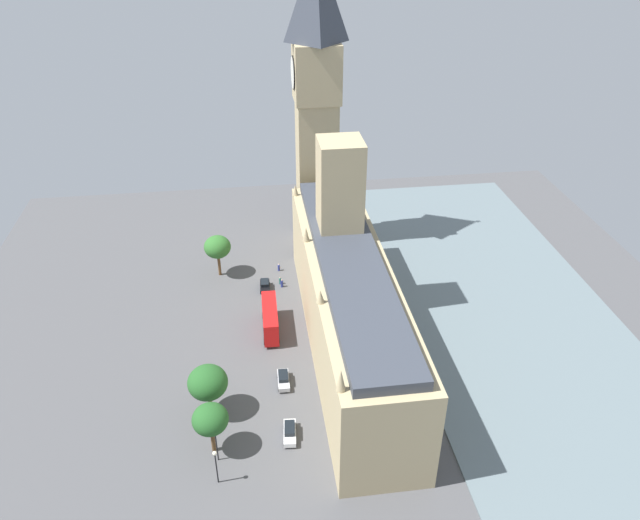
{
  "coord_description": "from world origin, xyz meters",
  "views": [
    {
      "loc": [
        13.24,
        78.03,
        66.02
      ],
      "look_at": [
        1.0,
        -12.7,
        9.54
      ],
      "focal_mm": 34.02,
      "sensor_mm": 36.0,
      "label": 1
    }
  ],
  "objects_px": {
    "pedestrian_leading": "(279,268)",
    "street_lamp_slot_11": "(216,437)",
    "pedestrian_trailing": "(280,281)",
    "street_lamp_slot_10": "(216,461)",
    "parliament_building": "(348,296)",
    "plane_tree_under_trees": "(217,247)",
    "double_decker_bus_kerbside": "(270,318)",
    "pedestrian_midblock": "(282,284)",
    "clock_tower": "(316,102)",
    "car_black_near_tower": "(265,285)",
    "plane_tree_opposite_hall": "(210,420)",
    "car_white_corner": "(290,432)",
    "car_silver_by_river_gate": "(283,379)",
    "plane_tree_far_end": "(208,383)"
  },
  "relations": [
    {
      "from": "pedestrian_trailing",
      "to": "plane_tree_under_trees",
      "type": "height_order",
      "value": "plane_tree_under_trees"
    },
    {
      "from": "car_silver_by_river_gate",
      "to": "street_lamp_slot_11",
      "type": "xyz_separation_m",
      "value": [
        9.96,
        13.57,
        3.54
      ]
    },
    {
      "from": "pedestrian_trailing",
      "to": "plane_tree_under_trees",
      "type": "relative_size",
      "value": 0.18
    },
    {
      "from": "pedestrian_trailing",
      "to": "street_lamp_slot_10",
      "type": "xyz_separation_m",
      "value": [
        11.6,
        45.1,
        3.37
      ]
    },
    {
      "from": "street_lamp_slot_10",
      "to": "clock_tower",
      "type": "bearing_deg",
      "value": -108.89
    },
    {
      "from": "pedestrian_leading",
      "to": "plane_tree_far_end",
      "type": "relative_size",
      "value": 0.19
    },
    {
      "from": "car_black_near_tower",
      "to": "double_decker_bus_kerbside",
      "type": "relative_size",
      "value": 0.4
    },
    {
      "from": "pedestrian_trailing",
      "to": "pedestrian_leading",
      "type": "distance_m",
      "value": 4.85
    },
    {
      "from": "car_black_near_tower",
      "to": "pedestrian_leading",
      "type": "relative_size",
      "value": 2.67
    },
    {
      "from": "plane_tree_far_end",
      "to": "plane_tree_under_trees",
      "type": "bearing_deg",
      "value": -91.64
    },
    {
      "from": "plane_tree_far_end",
      "to": "plane_tree_under_trees",
      "type": "xyz_separation_m",
      "value": [
        -1.07,
        -37.44,
        0.52
      ]
    },
    {
      "from": "car_silver_by_river_gate",
      "to": "plane_tree_under_trees",
      "type": "height_order",
      "value": "plane_tree_under_trees"
    },
    {
      "from": "double_decker_bus_kerbside",
      "to": "pedestrian_leading",
      "type": "xyz_separation_m",
      "value": [
        -2.9,
        -19.13,
        -1.92
      ]
    },
    {
      "from": "clock_tower",
      "to": "street_lamp_slot_11",
      "type": "xyz_separation_m",
      "value": [
        20.95,
        57.48,
        -26.26
      ]
    },
    {
      "from": "car_black_near_tower",
      "to": "double_decker_bus_kerbside",
      "type": "xyz_separation_m",
      "value": [
        -0.26,
        12.83,
        1.75
      ]
    },
    {
      "from": "double_decker_bus_kerbside",
      "to": "plane_tree_opposite_hall",
      "type": "bearing_deg",
      "value": 70.7
    },
    {
      "from": "clock_tower",
      "to": "street_lamp_slot_10",
      "type": "distance_m",
      "value": 69.88
    },
    {
      "from": "pedestrian_trailing",
      "to": "pedestrian_leading",
      "type": "relative_size",
      "value": 1.0
    },
    {
      "from": "pedestrian_midblock",
      "to": "plane_tree_opposite_hall",
      "type": "xyz_separation_m",
      "value": [
        12.46,
        38.63,
        5.12
      ]
    },
    {
      "from": "clock_tower",
      "to": "street_lamp_slot_11",
      "type": "relative_size",
      "value": 9.35
    },
    {
      "from": "double_decker_bus_kerbside",
      "to": "pedestrian_trailing",
      "type": "relative_size",
      "value": 6.66
    },
    {
      "from": "double_decker_bus_kerbside",
      "to": "plane_tree_opposite_hall",
      "type": "xyz_separation_m",
      "value": [
        9.43,
        25.39,
        3.24
      ]
    },
    {
      "from": "car_black_near_tower",
      "to": "pedestrian_trailing",
      "type": "height_order",
      "value": "car_black_near_tower"
    },
    {
      "from": "parliament_building",
      "to": "plane_tree_under_trees",
      "type": "relative_size",
      "value": 6.84
    },
    {
      "from": "parliament_building",
      "to": "pedestrian_midblock",
      "type": "height_order",
      "value": "parliament_building"
    },
    {
      "from": "clock_tower",
      "to": "pedestrian_trailing",
      "type": "xyz_separation_m",
      "value": [
        9.32,
        16.04,
        -29.98
      ]
    },
    {
      "from": "pedestrian_leading",
      "to": "plane_tree_under_trees",
      "type": "distance_m",
      "value": 13.04
    },
    {
      "from": "parliament_building",
      "to": "pedestrian_midblock",
      "type": "bearing_deg",
      "value": -62.02
    },
    {
      "from": "car_white_corner",
      "to": "street_lamp_slot_11",
      "type": "relative_size",
      "value": 0.75
    },
    {
      "from": "pedestrian_leading",
      "to": "street_lamp_slot_10",
      "type": "distance_m",
      "value": 51.41
    },
    {
      "from": "car_white_corner",
      "to": "pedestrian_midblock",
      "type": "height_order",
      "value": "car_white_corner"
    },
    {
      "from": "pedestrian_trailing",
      "to": "parliament_building",
      "type": "bearing_deg",
      "value": -59.02
    },
    {
      "from": "pedestrian_leading",
      "to": "street_lamp_slot_10",
      "type": "height_order",
      "value": "street_lamp_slot_10"
    },
    {
      "from": "clock_tower",
      "to": "plane_tree_far_end",
      "type": "height_order",
      "value": "clock_tower"
    },
    {
      "from": "pedestrian_midblock",
      "to": "plane_tree_opposite_hall",
      "type": "relative_size",
      "value": 0.21
    },
    {
      "from": "double_decker_bus_kerbside",
      "to": "pedestrian_midblock",
      "type": "relative_size",
      "value": 6.32
    },
    {
      "from": "parliament_building",
      "to": "pedestrian_midblock",
      "type": "relative_size",
      "value": 35.33
    },
    {
      "from": "pedestrian_midblock",
      "to": "pedestrian_trailing",
      "type": "distance_m",
      "value": 1.08
    },
    {
      "from": "double_decker_bus_kerbside",
      "to": "car_white_corner",
      "type": "bearing_deg",
      "value": 93.71
    },
    {
      "from": "car_silver_by_river_gate",
      "to": "car_white_corner",
      "type": "bearing_deg",
      "value": 91.29
    },
    {
      "from": "car_black_near_tower",
      "to": "street_lamp_slot_10",
      "type": "height_order",
      "value": "street_lamp_slot_10"
    },
    {
      "from": "pedestrian_leading",
      "to": "street_lamp_slot_11",
      "type": "distance_m",
      "value": 47.89
    },
    {
      "from": "pedestrian_midblock",
      "to": "pedestrian_leading",
      "type": "bearing_deg",
      "value": 37.93
    },
    {
      "from": "car_white_corner",
      "to": "street_lamp_slot_11",
      "type": "bearing_deg",
      "value": 20.78
    },
    {
      "from": "pedestrian_trailing",
      "to": "plane_tree_under_trees",
      "type": "xyz_separation_m",
      "value": [
        11.63,
        -4.94,
        5.66
      ]
    },
    {
      "from": "car_silver_by_river_gate",
      "to": "plane_tree_opposite_hall",
      "type": "bearing_deg",
      "value": 49.5
    },
    {
      "from": "pedestrian_midblock",
      "to": "street_lamp_slot_11",
      "type": "xyz_separation_m",
      "value": [
        11.88,
        40.39,
        3.67
      ]
    },
    {
      "from": "car_white_corner",
      "to": "street_lamp_slot_10",
      "type": "bearing_deg",
      "value": 38.08
    },
    {
      "from": "car_white_corner",
      "to": "car_black_near_tower",
      "type": "bearing_deg",
      "value": -82.81
    },
    {
      "from": "pedestrian_trailing",
      "to": "plane_tree_opposite_hall",
      "type": "bearing_deg",
      "value": -103.39
    }
  ]
}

